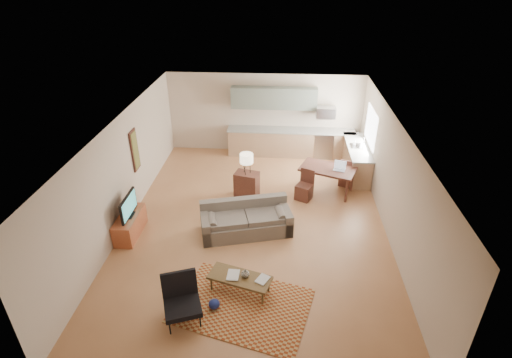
# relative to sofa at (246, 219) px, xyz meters

# --- Properties ---
(room) EXTENTS (9.00, 9.00, 9.00)m
(room) POSITION_rel_sofa_xyz_m (0.20, 0.36, 0.96)
(room) COLOR #A46B42
(room) RESTS_ON ground
(kitchen_counter_back) EXTENTS (4.26, 0.64, 0.92)m
(kitchen_counter_back) POSITION_rel_sofa_xyz_m (1.10, 4.54, 0.07)
(kitchen_counter_back) COLOR #9F7C5A
(kitchen_counter_back) RESTS_ON ground
(kitchen_counter_right) EXTENTS (0.64, 2.26, 0.92)m
(kitchen_counter_right) POSITION_rel_sofa_xyz_m (3.13, 3.36, 0.07)
(kitchen_counter_right) COLOR #9F7C5A
(kitchen_counter_right) RESTS_ON ground
(kitchen_range) EXTENTS (0.62, 0.62, 0.90)m
(kitchen_range) POSITION_rel_sofa_xyz_m (2.20, 4.54, 0.06)
(kitchen_range) COLOR #A5A8AD
(kitchen_range) RESTS_ON ground
(kitchen_microwave) EXTENTS (0.62, 0.40, 0.35)m
(kitchen_microwave) POSITION_rel_sofa_xyz_m (2.20, 4.56, 1.16)
(kitchen_microwave) COLOR #A5A8AD
(kitchen_microwave) RESTS_ON room
(upper_cabinets) EXTENTS (2.80, 0.34, 0.70)m
(upper_cabinets) POSITION_rel_sofa_xyz_m (0.50, 4.69, 1.56)
(upper_cabinets) COLOR slate
(upper_cabinets) RESTS_ON room
(window_right) EXTENTS (0.02, 1.40, 1.05)m
(window_right) POSITION_rel_sofa_xyz_m (3.43, 3.36, 1.16)
(window_right) COLOR white
(window_right) RESTS_ON room
(wall_art_left) EXTENTS (0.06, 0.42, 1.10)m
(wall_art_left) POSITION_rel_sofa_xyz_m (-3.01, 1.26, 1.16)
(wall_art_left) COLOR olive
(wall_art_left) RESTS_ON room
(triptych) EXTENTS (1.70, 0.04, 0.50)m
(triptych) POSITION_rel_sofa_xyz_m (0.10, 4.83, 1.36)
(triptych) COLOR beige
(triptych) RESTS_ON room
(rug) EXTENTS (2.90, 2.35, 0.02)m
(rug) POSITION_rel_sofa_xyz_m (0.14, -2.39, -0.38)
(rug) COLOR maroon
(rug) RESTS_ON floor
(sofa) EXTENTS (2.44, 1.52, 0.79)m
(sofa) POSITION_rel_sofa_xyz_m (0.00, 0.00, 0.00)
(sofa) COLOR #625950
(sofa) RESTS_ON floor
(coffee_table) EXTENTS (1.36, 0.84, 0.38)m
(coffee_table) POSITION_rel_sofa_xyz_m (0.06, -1.99, -0.20)
(coffee_table) COLOR #4D371A
(coffee_table) RESTS_ON floor
(book_a) EXTENTS (0.26, 0.34, 0.03)m
(book_a) POSITION_rel_sofa_xyz_m (-0.20, -1.97, -0.00)
(book_a) COLOR maroon
(book_a) RESTS_ON coffee_table
(book_b) EXTENTS (0.45, 0.47, 0.02)m
(book_b) POSITION_rel_sofa_xyz_m (0.42, -1.99, -0.01)
(book_b) COLOR navy
(book_b) RESTS_ON coffee_table
(vase) EXTENTS (0.22, 0.22, 0.17)m
(vase) POSITION_rel_sofa_xyz_m (0.17, -1.97, 0.07)
(vase) COLOR black
(vase) RESTS_ON coffee_table
(armchair) EXTENTS (0.98, 0.98, 0.87)m
(armchair) POSITION_rel_sofa_xyz_m (-0.91, -2.79, 0.04)
(armchair) COLOR black
(armchair) RESTS_ON floor
(tv_credenza) EXTENTS (0.45, 1.18, 0.54)m
(tv_credenza) POSITION_rel_sofa_xyz_m (-2.81, -0.27, -0.12)
(tv_credenza) COLOR #9A4729
(tv_credenza) RESTS_ON floor
(tv) EXTENTS (0.09, 0.91, 0.54)m
(tv) POSITION_rel_sofa_xyz_m (-2.76, -0.27, 0.42)
(tv) COLOR black
(tv) RESTS_ON tv_credenza
(console_table) EXTENTS (0.73, 0.58, 0.75)m
(console_table) POSITION_rel_sofa_xyz_m (-0.14, 1.69, -0.02)
(console_table) COLOR #3E1F18
(console_table) RESTS_ON floor
(table_lamp) EXTENTS (0.48, 0.48, 0.60)m
(table_lamp) POSITION_rel_sofa_xyz_m (-0.14, 1.69, 0.66)
(table_lamp) COLOR beige
(table_lamp) RESTS_ON console_table
(dining_table) EXTENTS (1.72, 1.35, 0.76)m
(dining_table) POSITION_rel_sofa_xyz_m (2.13, 2.13, -0.01)
(dining_table) COLOR #3E1F18
(dining_table) RESTS_ON floor
(dining_chair_near) EXTENTS (0.56, 0.57, 0.86)m
(dining_chair_near) POSITION_rel_sofa_xyz_m (1.47, 1.69, 0.04)
(dining_chair_near) COLOR #3E1F18
(dining_chair_near) RESTS_ON floor
(dining_chair_far) EXTENTS (0.56, 0.57, 0.88)m
(dining_chair_far) POSITION_rel_sofa_xyz_m (2.78, 2.58, 0.05)
(dining_chair_far) COLOR #3E1F18
(dining_chair_far) RESTS_ON floor
(laptop) EXTENTS (0.37, 0.32, 0.24)m
(laptop) POSITION_rel_sofa_xyz_m (2.43, 2.03, 0.49)
(laptop) COLOR #A5A8AD
(laptop) RESTS_ON dining_table
(soap_bottle) EXTENTS (0.12, 0.12, 0.19)m
(soap_bottle) POSITION_rel_sofa_xyz_m (3.03, 3.43, 0.62)
(soap_bottle) COLOR beige
(soap_bottle) RESTS_ON kitchen_counter_right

